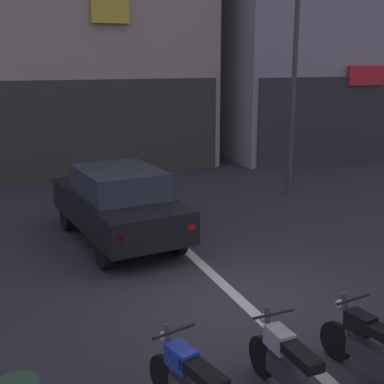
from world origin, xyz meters
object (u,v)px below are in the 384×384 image
(motorcycle_silver_row_left_mid, at_px, (288,366))
(street_lamp, at_px, (295,64))
(car_black_crossing_near, at_px, (118,202))
(motorcycle_black_row_centre, at_px, (371,347))

(motorcycle_silver_row_left_mid, bearing_deg, street_lamp, 58.10)
(car_black_crossing_near, xyz_separation_m, motorcycle_black_row_centre, (1.63, -6.07, -0.43))
(car_black_crossing_near, height_order, motorcycle_black_row_centre, car_black_crossing_near)
(car_black_crossing_near, relative_size, motorcycle_silver_row_left_mid, 2.56)
(car_black_crossing_near, relative_size, street_lamp, 0.71)
(motorcycle_silver_row_left_mid, bearing_deg, car_black_crossing_near, 94.50)
(motorcycle_silver_row_left_mid, xyz_separation_m, motorcycle_black_row_centre, (1.15, -0.02, 0.00))
(motorcycle_black_row_centre, bearing_deg, street_lamp, 64.26)
(car_black_crossing_near, distance_m, motorcycle_black_row_centre, 6.30)
(street_lamp, relative_size, motorcycle_black_row_centre, 3.62)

